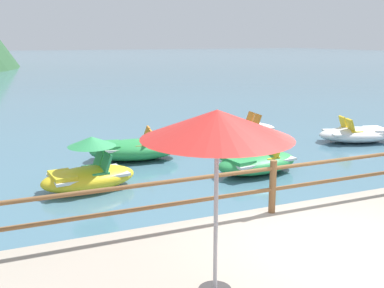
{
  "coord_description": "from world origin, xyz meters",
  "views": [
    {
      "loc": [
        -4.18,
        -4.76,
        3.38
      ],
      "look_at": [
        -0.07,
        5.0,
        0.9
      ],
      "focal_mm": 42.03,
      "sensor_mm": 36.0,
      "label": 1
    }
  ],
  "objects_px": {
    "pedal_boat_2": "(357,134)",
    "pedal_boat_4": "(244,129)",
    "pedal_boat_1": "(89,172)",
    "pedal_boat_6": "(134,149)",
    "pedal_boat_0": "(257,162)",
    "beach_umbrella": "(217,127)"
  },
  "relations": [
    {
      "from": "pedal_boat_2",
      "to": "pedal_boat_4",
      "type": "relative_size",
      "value": 1.15
    },
    {
      "from": "pedal_boat_1",
      "to": "pedal_boat_2",
      "type": "distance_m",
      "value": 9.32
    },
    {
      "from": "pedal_boat_1",
      "to": "pedal_boat_2",
      "type": "height_order",
      "value": "pedal_boat_1"
    },
    {
      "from": "pedal_boat_4",
      "to": "pedal_boat_6",
      "type": "xyz_separation_m",
      "value": [
        -4.43,
        -1.54,
        0.05
      ]
    },
    {
      "from": "pedal_boat_0",
      "to": "pedal_boat_4",
      "type": "distance_m",
      "value": 4.46
    },
    {
      "from": "beach_umbrella",
      "to": "pedal_boat_2",
      "type": "xyz_separation_m",
      "value": [
        8.73,
        7.14,
        -2.18
      ]
    },
    {
      "from": "beach_umbrella",
      "to": "pedal_boat_4",
      "type": "xyz_separation_m",
      "value": [
        5.63,
        9.37,
        -2.19
      ]
    },
    {
      "from": "pedal_boat_1",
      "to": "pedal_boat_4",
      "type": "height_order",
      "value": "pedal_boat_1"
    },
    {
      "from": "beach_umbrella",
      "to": "pedal_boat_0",
      "type": "distance_m",
      "value": 6.86
    },
    {
      "from": "beach_umbrella",
      "to": "pedal_boat_1",
      "type": "distance_m",
      "value": 6.06
    },
    {
      "from": "pedal_boat_1",
      "to": "pedal_boat_2",
      "type": "xyz_separation_m",
      "value": [
        9.2,
        1.45,
        -0.14
      ]
    },
    {
      "from": "pedal_boat_4",
      "to": "pedal_boat_6",
      "type": "relative_size",
      "value": 0.9
    },
    {
      "from": "pedal_boat_4",
      "to": "pedal_boat_6",
      "type": "bearing_deg",
      "value": -160.86
    },
    {
      "from": "beach_umbrella",
      "to": "pedal_boat_0",
      "type": "height_order",
      "value": "beach_umbrella"
    },
    {
      "from": "beach_umbrella",
      "to": "pedal_boat_6",
      "type": "height_order",
      "value": "beach_umbrella"
    },
    {
      "from": "beach_umbrella",
      "to": "pedal_boat_1",
      "type": "relative_size",
      "value": 0.97
    },
    {
      "from": "beach_umbrella",
      "to": "pedal_boat_2",
      "type": "height_order",
      "value": "beach_umbrella"
    },
    {
      "from": "beach_umbrella",
      "to": "pedal_boat_2",
      "type": "bearing_deg",
      "value": 39.25
    },
    {
      "from": "pedal_boat_2",
      "to": "pedal_boat_6",
      "type": "relative_size",
      "value": 1.03
    },
    {
      "from": "pedal_boat_2",
      "to": "pedal_boat_4",
      "type": "distance_m",
      "value": 3.82
    },
    {
      "from": "pedal_boat_2",
      "to": "pedal_boat_4",
      "type": "xyz_separation_m",
      "value": [
        -3.1,
        2.23,
        -0.01
      ]
    },
    {
      "from": "pedal_boat_2",
      "to": "pedal_boat_6",
      "type": "xyz_separation_m",
      "value": [
        -7.53,
        0.69,
        0.04
      ]
    }
  ]
}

